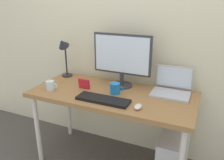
% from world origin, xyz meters
% --- Properties ---
extents(back_wall, '(4.40, 0.04, 2.60)m').
position_xyz_m(back_wall, '(0.00, 0.38, 1.30)').
color(back_wall, beige).
rests_on(back_wall, ground_plane).
extents(desk, '(1.44, 0.64, 0.75)m').
position_xyz_m(desk, '(0.00, 0.00, 0.68)').
color(desk, olive).
rests_on(desk, ground_plane).
extents(monitor, '(0.54, 0.20, 0.49)m').
position_xyz_m(monitor, '(0.02, 0.19, 1.02)').
color(monitor, '#333338').
rests_on(monitor, desk).
extents(laptop, '(0.32, 0.26, 0.23)m').
position_xyz_m(laptop, '(0.48, 0.20, 0.81)').
color(laptop, '#B2B2B7').
rests_on(laptop, desk).
extents(desk_lamp, '(0.11, 0.16, 0.42)m').
position_xyz_m(desk_lamp, '(-0.62, 0.19, 1.04)').
color(desk_lamp, '#232328').
rests_on(desk_lamp, desk).
extents(keyboard, '(0.44, 0.14, 0.02)m').
position_xyz_m(keyboard, '(0.00, -0.18, 0.76)').
color(keyboard, black).
rests_on(keyboard, desk).
extents(mouse, '(0.06, 0.09, 0.03)m').
position_xyz_m(mouse, '(0.30, -0.19, 0.76)').
color(mouse, silver).
rests_on(mouse, desk).
extents(coffee_mug, '(0.12, 0.09, 0.10)m').
position_xyz_m(coffee_mug, '(0.03, -0.01, 0.80)').
color(coffee_mug, '#1E72BF').
rests_on(coffee_mug, desk).
extents(glass_cup, '(0.11, 0.08, 0.08)m').
position_xyz_m(glass_cup, '(-0.53, -0.16, 0.79)').
color(glass_cup, silver).
rests_on(glass_cup, desk).
extents(photo_frame, '(0.11, 0.03, 0.09)m').
position_xyz_m(photo_frame, '(-0.27, -0.01, 0.80)').
color(photo_frame, red).
rests_on(photo_frame, desk).
extents(computer_tower, '(0.18, 0.36, 0.42)m').
position_xyz_m(computer_tower, '(0.54, 0.03, 0.21)').
color(computer_tower, silver).
rests_on(computer_tower, ground_plane).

